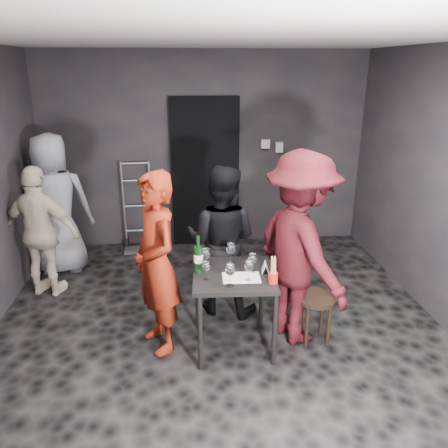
{
  "coord_description": "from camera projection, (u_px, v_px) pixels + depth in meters",
  "views": [
    {
      "loc": [
        -0.3,
        -3.6,
        2.48
      ],
      "look_at": [
        0.06,
        0.25,
        1.08
      ],
      "focal_mm": 35.0,
      "sensor_mm": 36.0,
      "label": 1
    }
  ],
  "objects": [
    {
      "name": "floor",
      "position": [
        220.0,
        337.0,
        4.24
      ],
      "size": [
        4.5,
        5.0,
        0.02
      ],
      "primitive_type": "cube",
      "color": "black",
      "rests_on": "ground"
    },
    {
      "name": "ceiling",
      "position": [
        219.0,
        35.0,
        3.32
      ],
      "size": [
        4.5,
        5.0,
        0.02
      ],
      "primitive_type": "cube",
      "color": "silver",
      "rests_on": "ground"
    },
    {
      "name": "wall_back",
      "position": [
        205.0,
        151.0,
        6.12
      ],
      "size": [
        4.5,
        0.04,
        2.7
      ],
      "primitive_type": "cube",
      "color": "black",
      "rests_on": "ground"
    },
    {
      "name": "wall_front",
      "position": [
        283.0,
        429.0,
        1.44
      ],
      "size": [
        4.5,
        0.04,
        2.7
      ],
      "primitive_type": "cube",
      "color": "black",
      "rests_on": "ground"
    },
    {
      "name": "doorway",
      "position": [
        205.0,
        173.0,
        6.17
      ],
      "size": [
        0.95,
        0.1,
        2.1
      ],
      "primitive_type": "cube",
      "color": "black",
      "rests_on": "ground"
    },
    {
      "name": "wallbox_upper",
      "position": [
        265.0,
        144.0,
        6.12
      ],
      "size": [
        0.12,
        0.06,
        0.12
      ],
      "primitive_type": "cube",
      "color": "#B7B7B2",
      "rests_on": "wall_back"
    },
    {
      "name": "wallbox_lower",
      "position": [
        279.0,
        147.0,
        6.15
      ],
      "size": [
        0.1,
        0.06,
        0.14
      ],
      "primitive_type": "cube",
      "color": "#B7B7B2",
      "rests_on": "wall_back"
    },
    {
      "name": "hand_truck",
      "position": [
        139.0,
        234.0,
        6.22
      ],
      "size": [
        0.42,
        0.35,
        1.26
      ],
      "rotation": [
        0.0,
        0.0,
        0.03
      ],
      "color": "#B2B2B7",
      "rests_on": "floor"
    },
    {
      "name": "tasting_table",
      "position": [
        234.0,
        283.0,
        3.91
      ],
      "size": [
        0.72,
        0.72,
        0.75
      ],
      "rotation": [
        0.0,
        0.0,
        -0.05
      ],
      "color": "black",
      "rests_on": "floor"
    },
    {
      "name": "stool",
      "position": [
        316.0,
        304.0,
        4.08
      ],
      "size": [
        0.38,
        0.38,
        0.47
      ],
      "rotation": [
        0.0,
        0.0,
        0.07
      ],
      "color": "black",
      "rests_on": "floor"
    },
    {
      "name": "server_red",
      "position": [
        156.0,
        254.0,
        3.82
      ],
      "size": [
        0.69,
        0.8,
        1.86
      ],
      "primitive_type": "imported",
      "rotation": [
        0.0,
        0.0,
        -1.14
      ],
      "color": "#9A230F",
      "rests_on": "floor"
    },
    {
      "name": "woman_black",
      "position": [
        221.0,
        237.0,
        4.46
      ],
      "size": [
        0.91,
        0.71,
        1.66
      ],
      "primitive_type": "imported",
      "rotation": [
        0.0,
        0.0,
        2.77
      ],
      "color": "black",
      "rests_on": "floor"
    },
    {
      "name": "man_maroon",
      "position": [
        301.0,
        230.0,
        3.9
      ],
      "size": [
        1.14,
        1.56,
        2.2
      ],
      "primitive_type": "imported",
      "rotation": [
        0.0,
        0.0,
        1.95
      ],
      "color": "#420D13",
      "rests_on": "floor"
    },
    {
      "name": "bystander_cream",
      "position": [
        41.0,
        233.0,
        4.82
      ],
      "size": [
        0.96,
        0.65,
        1.49
      ],
      "primitive_type": "imported",
      "rotation": [
        0.0,
        0.0,
        2.86
      ],
      "color": "beige",
      "rests_on": "floor"
    },
    {
      "name": "bystander_grey",
      "position": [
        54.0,
        193.0,
        5.29
      ],
      "size": [
        1.03,
        0.6,
        2.06
      ],
      "primitive_type": "imported",
      "rotation": [
        0.0,
        0.0,
        3.2
      ],
      "color": "gray",
      "rests_on": "floor"
    },
    {
      "name": "tasting_mat",
      "position": [
        241.0,
        278.0,
        3.78
      ],
      "size": [
        0.33,
        0.23,
        0.0
      ],
      "primitive_type": "cube",
      "rotation": [
        0.0,
        0.0,
        -0.03
      ],
      "color": "white",
      "rests_on": "tasting_table"
    },
    {
      "name": "wine_glass_a",
      "position": [
        206.0,
        269.0,
        3.74
      ],
      "size": [
        0.08,
        0.08,
        0.18
      ],
      "primitive_type": null,
      "rotation": [
        0.0,
        0.0,
        -0.3
      ],
      "color": "white",
      "rests_on": "tasting_table"
    },
    {
      "name": "wine_glass_b",
      "position": [
        206.0,
        258.0,
        3.93
      ],
      "size": [
        0.08,
        0.08,
        0.21
      ],
      "primitive_type": null,
      "rotation": [
        0.0,
        0.0,
        -0.02
      ],
      "color": "white",
      "rests_on": "tasting_table"
    },
    {
      "name": "wine_glass_c",
      "position": [
        231.0,
        253.0,
        4.02
      ],
      "size": [
        0.11,
        0.11,
        0.22
      ],
      "primitive_type": null,
      "rotation": [
        0.0,
        0.0,
        0.34
      ],
      "color": "white",
      "rests_on": "tasting_table"
    },
    {
      "name": "wine_glass_d",
      "position": [
        230.0,
        274.0,
        3.61
      ],
      "size": [
        0.09,
        0.09,
        0.22
      ],
      "primitive_type": null,
      "rotation": [
        0.0,
        0.0,
        -0.08
      ],
      "color": "white",
      "rests_on": "tasting_table"
    },
    {
      "name": "wine_glass_e",
      "position": [
        249.0,
        270.0,
        3.71
      ],
      "size": [
        0.08,
        0.08,
        0.2
      ],
      "primitive_type": null,
      "rotation": [
        0.0,
        0.0,
        -0.07
      ],
      "color": "white",
      "rests_on": "tasting_table"
    },
    {
      "name": "wine_glass_f",
      "position": [
        252.0,
        262.0,
        3.85
      ],
      "size": [
        0.08,
        0.08,
        0.2
      ],
      "primitive_type": null,
      "rotation": [
        0.0,
        0.0,
        0.05
      ],
      "color": "white",
      "rests_on": "tasting_table"
    },
    {
      "name": "wine_bottle",
      "position": [
        198.0,
        258.0,
        3.86
      ],
      "size": [
        0.08,
        0.08,
        0.34
      ],
      "rotation": [
        0.0,
        0.0,
        -0.4
      ],
      "color": "black",
      "rests_on": "tasting_table"
    },
    {
      "name": "breadstick_cup",
      "position": [
        273.0,
        270.0,
        3.66
      ],
      "size": [
        0.08,
        0.08,
        0.26
      ],
      "rotation": [
        0.0,
        0.0,
        0.03
      ],
      "color": "red",
      "rests_on": "tasting_table"
    },
    {
      "name": "reserved_card",
      "position": [
        264.0,
        267.0,
        3.87
      ],
      "size": [
        0.09,
        0.13,
        0.09
      ],
      "primitive_type": null,
      "rotation": [
        0.0,
        0.0,
        -0.14
      ],
      "color": "white",
      "rests_on": "tasting_table"
    }
  ]
}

